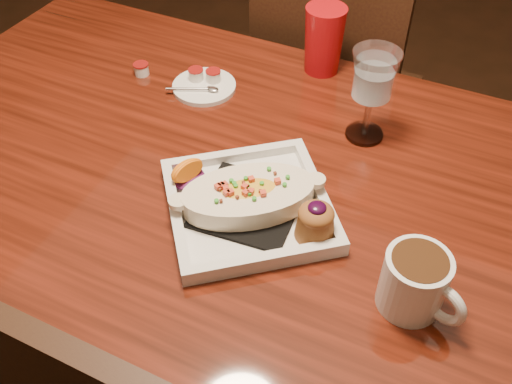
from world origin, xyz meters
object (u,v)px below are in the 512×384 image
at_px(red_tumbler, 324,40).
at_px(plate, 253,201).
at_px(table, 231,201).
at_px(chair_far, 332,96).
at_px(goblet, 373,80).
at_px(saucer, 203,84).
at_px(coffee_mug, 416,281).

bearing_deg(red_tumbler, plate, -83.21).
distance_m(table, red_tumbler, 0.43).
height_order(chair_far, red_tumbler, chair_far).
height_order(chair_far, goblet, goblet).
bearing_deg(saucer, coffee_mug, -32.68).
bearing_deg(table, goblet, 44.21).
xyz_separation_m(chair_far, red_tumbler, (0.04, -0.24, 0.32)).
bearing_deg(red_tumbler, saucer, -138.83).
height_order(coffee_mug, red_tumbler, red_tumbler).
relative_size(table, chair_far, 1.61).
xyz_separation_m(table, coffee_mug, (0.39, -0.16, 0.15)).
bearing_deg(plate, coffee_mug, -51.74).
height_order(plate, saucer, plate).
bearing_deg(red_tumbler, coffee_mug, -57.03).
bearing_deg(red_tumbler, goblet, -48.70).
height_order(table, chair_far, chair_far).
bearing_deg(chair_far, coffee_mug, 116.54).
height_order(chair_far, plate, chair_far).
height_order(table, coffee_mug, coffee_mug).
distance_m(plate, red_tumbler, 0.49).
xyz_separation_m(coffee_mug, red_tumbler, (-0.35, 0.55, 0.02)).
bearing_deg(plate, goblet, 30.44).
distance_m(saucer, red_tumbler, 0.29).
bearing_deg(goblet, coffee_mug, -62.19).
relative_size(table, red_tumbler, 9.79).
bearing_deg(red_tumbler, table, -95.78).
bearing_deg(saucer, table, -50.00).
height_order(coffee_mug, saucer, coffee_mug).
bearing_deg(chair_far, goblet, 115.46).
height_order(goblet, saucer, goblet).
bearing_deg(coffee_mug, table, 179.90).
relative_size(chair_far, red_tumbler, 6.07).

